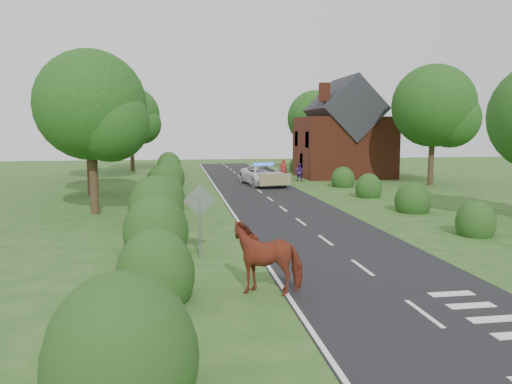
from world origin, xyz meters
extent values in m
plane|color=#2C4F1F|center=(0.00, 0.00, 0.00)|extent=(120.00, 120.00, 0.00)
cube|color=black|center=(0.00, 15.00, 0.01)|extent=(6.00, 70.00, 0.02)
cube|color=white|center=(0.00, -4.00, 0.03)|extent=(0.12, 1.80, 0.01)
cube|color=white|center=(0.00, 0.00, 0.03)|extent=(0.12, 1.80, 0.01)
cube|color=white|center=(0.00, 4.00, 0.03)|extent=(0.12, 1.80, 0.01)
cube|color=white|center=(0.00, 8.00, 0.03)|extent=(0.12, 1.80, 0.01)
cube|color=white|center=(0.00, 12.00, 0.03)|extent=(0.12, 1.80, 0.01)
cube|color=white|center=(0.00, 16.00, 0.03)|extent=(0.12, 1.80, 0.01)
cube|color=white|center=(0.00, 20.00, 0.03)|extent=(0.12, 1.80, 0.01)
cube|color=white|center=(0.00, 24.00, 0.03)|extent=(0.12, 1.80, 0.01)
cube|color=white|center=(0.00, 28.00, 0.03)|extent=(0.12, 1.80, 0.01)
cube|color=white|center=(0.00, 32.00, 0.03)|extent=(0.12, 1.80, 0.01)
cube|color=white|center=(0.00, 36.00, 0.03)|extent=(0.12, 1.80, 0.01)
cube|color=white|center=(0.00, 40.00, 0.03)|extent=(0.12, 1.80, 0.01)
cube|color=white|center=(0.00, 44.00, 0.03)|extent=(0.12, 1.80, 0.01)
cube|color=white|center=(0.00, 48.00, 0.03)|extent=(0.12, 1.80, 0.01)
cube|color=white|center=(-2.90, 15.00, 0.03)|extent=(0.12, 70.00, 0.01)
cube|color=white|center=(1.40, -4.60, 0.03)|extent=(1.20, 0.35, 0.01)
cube|color=white|center=(1.40, -3.70, 0.03)|extent=(1.20, 0.35, 0.01)
cube|color=white|center=(1.40, -2.80, 0.03)|extent=(1.20, 0.35, 0.01)
ellipsoid|color=#234919|center=(-6.60, -7.00, 0.77)|extent=(2.40, 2.52, 2.80)
ellipsoid|color=#234919|center=(-6.30, -2.00, 0.66)|extent=(2.00, 2.10, 2.40)
ellipsoid|color=#234919|center=(-6.50, 3.00, 0.74)|extent=(2.30, 2.41, 2.70)
ellipsoid|color=#234919|center=(-6.70, 8.00, 0.83)|extent=(2.50, 2.62, 3.00)
ellipsoid|color=#234919|center=(-6.40, 13.00, 0.69)|extent=(2.10, 2.20, 2.50)
ellipsoid|color=#234919|center=(-6.60, 18.00, 0.77)|extent=(2.40, 2.52, 2.80)
ellipsoid|color=#234919|center=(-6.30, 24.00, 0.72)|extent=(2.20, 2.31, 2.60)
ellipsoid|color=#234919|center=(-6.50, 30.00, 0.74)|extent=(2.30, 2.41, 2.70)
ellipsoid|color=#234919|center=(-6.60, 36.00, 0.77)|extent=(2.40, 2.52, 2.80)
ellipsoid|color=#234919|center=(6.40, 4.00, 0.52)|extent=(1.60, 1.68, 1.90)
ellipsoid|color=#234919|center=(6.60, 10.00, 0.58)|extent=(1.90, 2.00, 2.10)
ellipsoid|color=#234919|center=(6.50, 16.00, 0.55)|extent=(1.70, 1.78, 2.00)
ellipsoid|color=#234919|center=(6.80, 22.00, 0.55)|extent=(1.80, 1.89, 2.00)
ellipsoid|color=#234919|center=(6.60, 36.00, 0.55)|extent=(1.70, 1.78, 2.00)
cylinder|color=#332316|center=(-10.00, 12.00, 1.98)|extent=(0.44, 0.44, 3.96)
sphere|color=#14390E|center=(-10.00, 12.00, 5.58)|extent=(5.60, 5.60, 5.60)
sphere|color=#2E6722|center=(-9.02, 11.44, 4.68)|extent=(3.92, 3.92, 3.92)
cylinder|color=#332316|center=(-11.50, 20.00, 1.87)|extent=(0.44, 0.44, 3.74)
sphere|color=#14390E|center=(-11.50, 20.00, 5.27)|extent=(5.60, 5.60, 5.60)
sphere|color=#2E6722|center=(-10.52, 19.44, 4.42)|extent=(3.92, 3.92, 3.92)
cylinder|color=#332316|center=(-13.00, 30.00, 2.42)|extent=(0.44, 0.44, 4.84)
sphere|color=#14390E|center=(-13.00, 30.00, 6.82)|extent=(6.80, 6.80, 6.80)
sphere|color=#2E6722|center=(-11.81, 29.32, 5.72)|extent=(4.76, 4.76, 4.76)
cylinder|color=#332316|center=(-10.50, 40.00, 2.09)|extent=(0.44, 0.44, 4.18)
sphere|color=#14390E|center=(-10.50, 40.00, 5.89)|extent=(6.00, 6.00, 6.00)
sphere|color=#2E6722|center=(-9.45, 39.40, 4.94)|extent=(4.20, 4.20, 4.20)
cylinder|color=#332316|center=(14.00, 22.00, 2.20)|extent=(0.44, 0.44, 4.40)
sphere|color=#14390E|center=(14.00, 22.00, 6.20)|extent=(6.40, 6.40, 6.40)
sphere|color=#2E6722|center=(15.12, 21.36, 5.20)|extent=(4.48, 4.48, 4.48)
cylinder|color=#332316|center=(9.00, 38.00, 1.98)|extent=(0.44, 0.44, 3.96)
sphere|color=#14390E|center=(9.00, 38.00, 5.58)|extent=(6.00, 6.00, 6.00)
sphere|color=#2E6722|center=(10.05, 37.40, 4.68)|extent=(4.20, 4.20, 4.20)
cylinder|color=gray|center=(-5.00, 2.00, 1.10)|extent=(0.08, 0.08, 2.20)
cube|color=gray|center=(-5.00, 2.00, 2.00)|extent=(1.06, 0.04, 1.06)
cube|color=maroon|center=(9.50, 30.00, 2.75)|extent=(8.00, 7.00, 5.50)
cube|color=black|center=(9.50, 30.00, 6.20)|extent=(5.94, 7.40, 5.94)
cube|color=maroon|center=(7.00, 28.00, 7.60)|extent=(0.80, 0.80, 1.60)
imported|color=maroon|center=(-3.34, -1.65, 0.79)|extent=(2.43, 1.64, 1.58)
imported|color=white|center=(0.96, 23.99, 0.81)|extent=(3.38, 6.09, 1.61)
cube|color=yellow|center=(1.32, 21.08, 0.73)|extent=(2.40, 0.36, 0.89)
cube|color=blue|center=(0.96, 23.99, 1.69)|extent=(1.63, 0.48, 0.14)
imported|color=#A51E21|center=(3.45, 28.33, 0.89)|extent=(0.66, 0.44, 1.79)
imported|color=#3F1F68|center=(4.50, 26.72, 0.78)|extent=(0.92, 0.84, 1.55)
camera|label=1|loc=(-5.68, -14.59, 4.32)|focal=35.00mm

